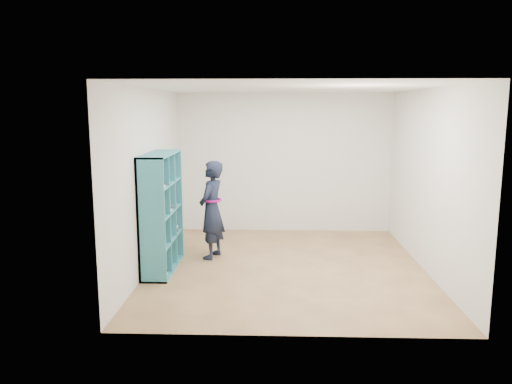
{
  "coord_description": "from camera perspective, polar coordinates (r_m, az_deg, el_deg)",
  "views": [
    {
      "loc": [
        -0.2,
        -7.09,
        2.34
      ],
      "look_at": [
        -0.46,
        0.3,
        1.07
      ],
      "focal_mm": 35.0,
      "sensor_mm": 36.0,
      "label": 1
    }
  ],
  "objects": [
    {
      "name": "bookshelf",
      "position": [
        7.29,
        -10.97,
        -2.43
      ],
      "size": [
        0.37,
        1.27,
        1.7
      ],
      "color": "teal",
      "rests_on": "floor"
    },
    {
      "name": "wall_back",
      "position": [
        9.4,
        3.23,
        3.35
      ],
      "size": [
        4.0,
        0.02,
        2.6
      ],
      "primitive_type": "cube",
      "color": "silver",
      "rests_on": "floor"
    },
    {
      "name": "smartphone",
      "position": [
        7.86,
        -5.81,
        -1.15
      ],
      "size": [
        0.01,
        0.09,
        0.12
      ],
      "rotation": [
        0.32,
        0.0,
        0.03
      ],
      "color": "silver",
      "rests_on": "person"
    },
    {
      "name": "person",
      "position": [
        7.75,
        -5.09,
        -2.04
      ],
      "size": [
        0.51,
        0.64,
        1.53
      ],
      "rotation": [
        0.0,
        0.0,
        -1.85
      ],
      "color": "black",
      "rests_on": "floor"
    },
    {
      "name": "floor",
      "position": [
        7.46,
        3.5,
        -8.56
      ],
      "size": [
        4.5,
        4.5,
        0.0
      ],
      "primitive_type": "plane",
      "color": "brown",
      "rests_on": "ground"
    },
    {
      "name": "wall_left",
      "position": [
        7.38,
        -12.11,
        1.41
      ],
      "size": [
        0.02,
        4.5,
        2.6
      ],
      "primitive_type": "cube",
      "color": "silver",
      "rests_on": "floor"
    },
    {
      "name": "ceiling",
      "position": [
        7.09,
        3.72,
        11.81
      ],
      "size": [
        4.5,
        4.5,
        0.0
      ],
      "primitive_type": "plane",
      "color": "white",
      "rests_on": "wall_back"
    },
    {
      "name": "wall_front",
      "position": [
        4.95,
        4.31,
        -2.42
      ],
      "size": [
        4.0,
        0.02,
        2.6
      ],
      "primitive_type": "cube",
      "color": "silver",
      "rests_on": "floor"
    },
    {
      "name": "wall_right",
      "position": [
        7.49,
        19.08,
        1.21
      ],
      "size": [
        0.02,
        4.5,
        2.6
      ],
      "primitive_type": "cube",
      "color": "silver",
      "rests_on": "floor"
    }
  ]
}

